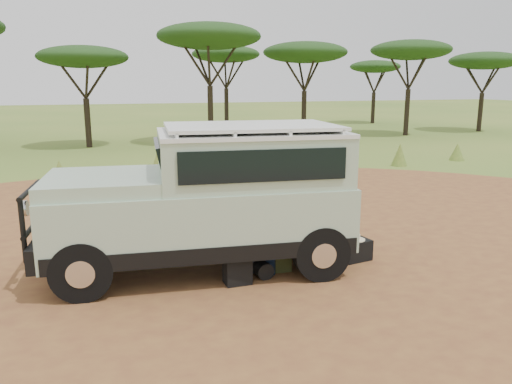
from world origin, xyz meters
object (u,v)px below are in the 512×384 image
object	(u,v)px
backpack_navy	(263,255)
backpack_olive	(279,256)
hard_case	(355,250)
backpack_black	(237,267)
safari_vehicle	(210,201)
duffel_navy	(315,255)

from	to	relation	value
backpack_navy	backpack_olive	bearing A→B (deg)	19.67
backpack_olive	hard_case	world-z (taller)	backpack_olive
backpack_black	backpack_olive	xyz separation A→B (m)	(0.81, 0.31, -0.02)
backpack_navy	backpack_olive	xyz separation A→B (m)	(0.25, -0.05, -0.03)
backpack_black	backpack_olive	size ratio (longest dim) A/B	1.08
safari_vehicle	backpack_navy	size ratio (longest dim) A/B	8.99
safari_vehicle	backpack_olive	size ratio (longest dim) A/B	10.00
backpack_olive	hard_case	bearing A→B (deg)	5.39
safari_vehicle	duffel_navy	xyz separation A→B (m)	(1.64, -0.60, -0.92)
safari_vehicle	backpack_olive	bearing A→B (deg)	-17.57
safari_vehicle	duffel_navy	size ratio (longest dim) A/B	10.56
safari_vehicle	backpack_black	xyz separation A→B (m)	(0.23, -0.78, -0.89)
duffel_navy	hard_case	distance (m)	0.88
backpack_navy	backpack_olive	size ratio (longest dim) A/B	1.11
hard_case	backpack_black	bearing A→B (deg)	179.78
safari_vehicle	hard_case	xyz separation A→B (m)	(2.50, -0.43, -0.98)
backpack_navy	safari_vehicle	bearing A→B (deg)	-176.30
backpack_navy	backpack_black	bearing A→B (deg)	-115.78
backpack_black	safari_vehicle	bearing A→B (deg)	106.07
duffel_navy	hard_case	bearing A→B (deg)	7.76
backpack_black	hard_case	xyz separation A→B (m)	(2.27, 0.35, -0.09)
backpack_olive	backpack_navy	bearing A→B (deg)	172.00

